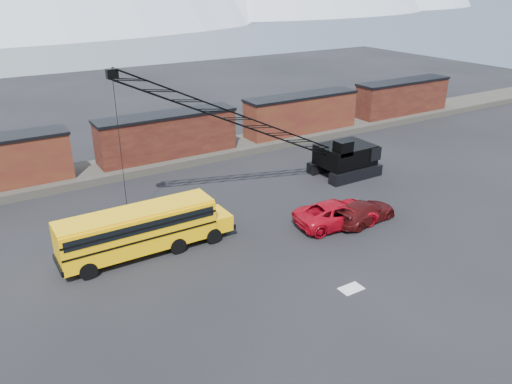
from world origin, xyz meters
TOP-DOWN VIEW (x-y plane):
  - ground at (0.00, 0.00)m, footprint 160.00×160.00m
  - gravel_berm at (0.00, 22.00)m, footprint 120.00×5.00m
  - boxcar_mid at (0.00, 22.00)m, footprint 13.70×3.10m
  - boxcar_east_near at (16.00, 22.00)m, footprint 13.70×3.10m
  - boxcar_east_far at (32.00, 22.00)m, footprint 13.70×3.10m
  - snow_patch at (0.50, -4.00)m, footprint 1.40×0.90m
  - school_bus at (-8.26, 6.26)m, footprint 11.65×2.65m
  - red_pickup at (5.19, 2.83)m, footprint 6.81×3.81m
  - maroon_suv at (7.16, 2.16)m, footprint 5.71×2.84m
  - crawler_crane at (2.40, 10.24)m, footprint 23.85×4.20m

SIDE VIEW (x-z plane):
  - ground at x=0.00m, z-range 0.00..0.00m
  - snow_patch at x=0.50m, z-range 0.00..0.02m
  - gravel_berm at x=0.00m, z-range 0.00..0.70m
  - maroon_suv at x=7.16m, z-range 0.00..1.59m
  - red_pickup at x=5.19m, z-range 0.00..1.80m
  - school_bus at x=-8.26m, z-range 0.20..3.39m
  - boxcar_mid at x=0.00m, z-range 0.68..4.85m
  - boxcar_east_near at x=16.00m, z-range 0.68..4.85m
  - boxcar_east_far at x=32.00m, z-range 0.68..4.85m
  - crawler_crane at x=2.40m, z-range 0.44..12.10m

